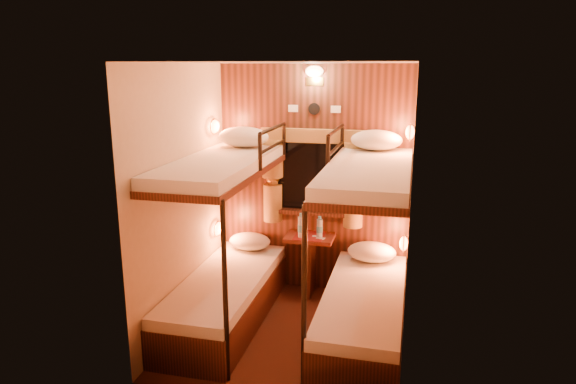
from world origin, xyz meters
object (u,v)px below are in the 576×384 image
(bottle_right, at_px, (320,228))
(table, at_px, (309,257))
(bunk_left, at_px, (225,266))
(bottle_left, at_px, (301,227))
(bunk_right, at_px, (364,279))

(bottle_right, bearing_deg, table, 172.31)
(bunk_left, distance_m, table, 1.02)
(bunk_left, xyz_separation_m, bottle_left, (0.57, 0.71, 0.20))
(bunk_right, xyz_separation_m, table, (-0.65, 0.78, -0.14))
(bunk_left, bearing_deg, table, 50.33)
(bunk_left, relative_size, table, 2.90)
(bunk_left, relative_size, bunk_right, 1.00)
(bottle_left, bearing_deg, table, 41.29)
(bottle_right, bearing_deg, bunk_right, -54.74)
(table, height_order, bottle_left, bottle_left)
(bunk_right, height_order, table, bunk_right)
(bunk_right, height_order, bottle_right, bunk_right)
(bunk_right, bearing_deg, table, 129.67)
(bunk_right, distance_m, bottle_left, 1.04)
(bunk_right, bearing_deg, bottle_right, 125.26)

